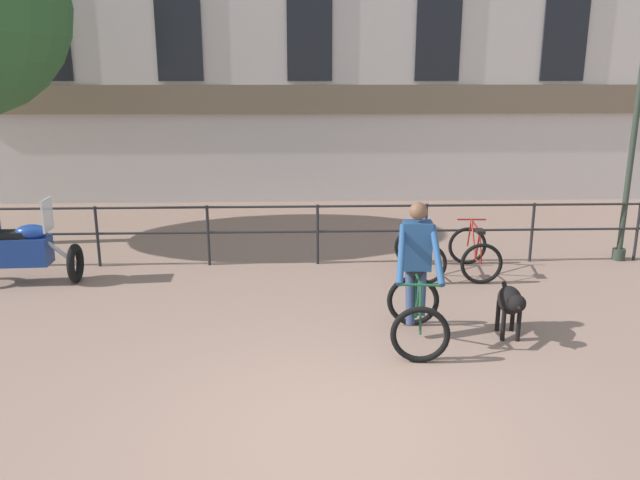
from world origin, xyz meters
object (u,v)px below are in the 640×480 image
object	(u,v)px
parked_bicycle_near_lamp	(420,253)
street_lamp	(636,121)
parked_motorcycle	(19,249)
parked_bicycle_mid_left	(474,253)
dog	(511,302)
cyclist_with_bike	(417,280)

from	to	relation	value
parked_bicycle_near_lamp	street_lamp	xyz separation A→B (m)	(3.72, 0.70, 2.08)
parked_motorcycle	parked_bicycle_mid_left	distance (m)	7.26
dog	street_lamp	size ratio (longest dim) A/B	0.21
parked_bicycle_mid_left	parked_bicycle_near_lamp	bearing A→B (deg)	3.27
parked_motorcycle	street_lamp	xyz separation A→B (m)	(10.06, 0.92, 1.88)
cyclist_with_bike	parked_motorcycle	world-z (taller)	cyclist_with_bike
parked_bicycle_near_lamp	parked_bicycle_mid_left	world-z (taller)	same
parked_bicycle_near_lamp	parked_bicycle_mid_left	distance (m)	0.91
cyclist_with_bike	parked_bicycle_near_lamp	distance (m)	2.64
cyclist_with_bike	parked_motorcycle	xyz separation A→B (m)	(-5.80, 2.34, -0.20)
dog	parked_bicycle_mid_left	distance (m)	2.61
parked_bicycle_near_lamp	street_lamp	distance (m)	4.32
parked_bicycle_near_lamp	street_lamp	size ratio (longest dim) A/B	0.26
cyclist_with_bike	dog	size ratio (longest dim) A/B	1.88
dog	parked_motorcycle	size ratio (longest dim) A/B	0.51
dog	street_lamp	distance (m)	4.93
dog	parked_bicycle_mid_left	bearing A→B (deg)	89.87
parked_motorcycle	parked_bicycle_mid_left	bearing A→B (deg)	-91.01
cyclist_with_bike	parked_bicycle_mid_left	world-z (taller)	cyclist_with_bike
parked_bicycle_near_lamp	street_lamp	bearing A→B (deg)	-169.72
parked_motorcycle	parked_bicycle_near_lamp	size ratio (longest dim) A/B	1.60
dog	parked_bicycle_mid_left	xyz separation A→B (m)	(0.28, 2.59, -0.11)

